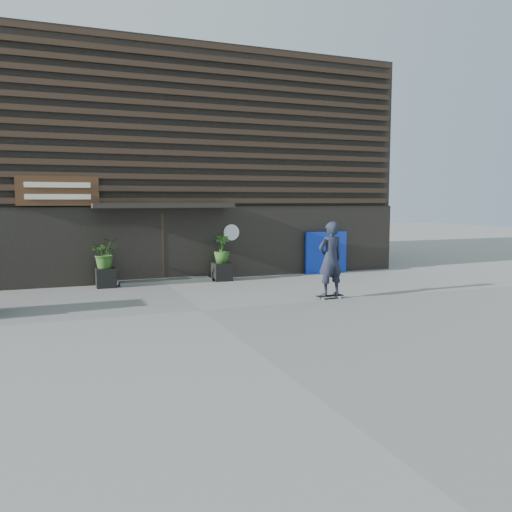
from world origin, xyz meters
name	(u,v)px	position (x,y,z in m)	size (l,w,h in m)	color
ground	(202,310)	(0.00, 0.00, 0.00)	(80.00, 80.00, 0.00)	gray
entrance_step	(165,281)	(0.00, 4.60, 0.06)	(3.00, 0.80, 0.12)	#51514E
planter_pot_left	(106,278)	(-1.90, 4.40, 0.30)	(0.60, 0.60, 0.60)	black
bamboo_left	(105,253)	(-1.90, 4.40, 1.08)	(0.86, 0.75, 0.96)	#2D591E
planter_pot_right	(222,272)	(1.90, 4.40, 0.30)	(0.60, 0.60, 0.60)	black
bamboo_right	(222,249)	(1.90, 4.40, 1.08)	(0.54, 0.54, 0.96)	#2D591E
blue_tarp	(326,253)	(6.05, 4.70, 0.77)	(1.65, 0.12, 1.55)	#0C24A3
building	(138,170)	(0.00, 9.96, 3.99)	(18.00, 11.00, 8.00)	black
skateboarder	(330,259)	(3.70, 0.18, 1.11)	(0.79, 0.55, 2.14)	black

